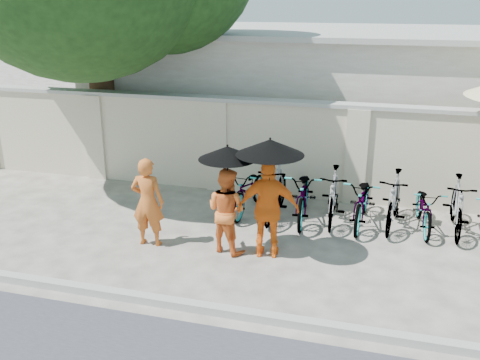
# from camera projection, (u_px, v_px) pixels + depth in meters

# --- Properties ---
(ground) EXTENTS (80.00, 80.00, 0.00)m
(ground) POSITION_uv_depth(u_px,v_px,m) (219.00, 255.00, 9.04)
(ground) COLOR #B6AFA0
(kerb) EXTENTS (40.00, 0.16, 0.12)m
(kerb) POSITION_uv_depth(u_px,v_px,m) (182.00, 304.00, 7.47)
(kerb) COLOR #A3A39E
(kerb) RESTS_ON ground
(compound_wall) EXTENTS (20.00, 0.30, 2.00)m
(compound_wall) POSITION_uv_depth(u_px,v_px,m) (309.00, 152.00, 11.37)
(compound_wall) COLOR beige
(compound_wall) RESTS_ON ground
(building_behind) EXTENTS (14.00, 6.00, 3.20)m
(building_behind) POSITION_uv_depth(u_px,v_px,m) (368.00, 96.00, 14.39)
(building_behind) COLOR silver
(building_behind) RESTS_ON ground
(monk_left) EXTENTS (0.60, 0.42, 1.58)m
(monk_left) POSITION_uv_depth(u_px,v_px,m) (148.00, 202.00, 9.18)
(monk_left) COLOR #CB6123
(monk_left) RESTS_ON ground
(monk_center) EXTENTS (0.87, 0.77, 1.48)m
(monk_center) POSITION_uv_depth(u_px,v_px,m) (226.00, 210.00, 8.96)
(monk_center) COLOR orange
(monk_center) RESTS_ON ground
(parasol_center) EXTENTS (0.95, 0.95, 1.04)m
(parasol_center) POSITION_uv_depth(u_px,v_px,m) (227.00, 153.00, 8.54)
(parasol_center) COLOR black
(parasol_center) RESTS_ON ground
(monk_right) EXTENTS (1.04, 0.55, 1.70)m
(monk_right) POSITION_uv_depth(u_px,v_px,m) (269.00, 209.00, 8.74)
(monk_right) COLOR orange
(monk_right) RESTS_ON ground
(parasol_right) EXTENTS (1.09, 1.09, 1.08)m
(parasol_right) POSITION_uv_depth(u_px,v_px,m) (270.00, 147.00, 8.31)
(parasol_right) COLOR black
(parasol_right) RESTS_ON ground
(bike_0) EXTENTS (0.78, 1.82, 0.93)m
(bike_0) POSITION_uv_depth(u_px,v_px,m) (249.00, 190.00, 10.69)
(bike_0) COLOR slate
(bike_0) RESTS_ON ground
(bike_1) EXTENTS (0.55, 1.85, 1.10)m
(bike_1) POSITION_uv_depth(u_px,v_px,m) (276.00, 190.00, 10.43)
(bike_1) COLOR slate
(bike_1) RESTS_ON ground
(bike_2) EXTENTS (0.84, 1.99, 1.02)m
(bike_2) POSITION_uv_depth(u_px,v_px,m) (304.00, 194.00, 10.34)
(bike_2) COLOR slate
(bike_2) RESTS_ON ground
(bike_3) EXTENTS (0.55, 1.76, 1.05)m
(bike_3) POSITION_uv_depth(u_px,v_px,m) (333.00, 196.00, 10.21)
(bike_3) COLOR slate
(bike_3) RESTS_ON ground
(bike_4) EXTENTS (0.75, 1.89, 0.97)m
(bike_4) POSITION_uv_depth(u_px,v_px,m) (363.00, 201.00, 10.09)
(bike_4) COLOR slate
(bike_4) RESTS_ON ground
(bike_5) EXTENTS (0.70, 1.80, 1.05)m
(bike_5) POSITION_uv_depth(u_px,v_px,m) (394.00, 200.00, 9.99)
(bike_5) COLOR slate
(bike_5) RESTS_ON ground
(bike_6) EXTENTS (0.72, 1.68, 0.86)m
(bike_6) POSITION_uv_depth(u_px,v_px,m) (425.00, 208.00, 9.89)
(bike_6) COLOR slate
(bike_6) RESTS_ON ground
(bike_7) EXTENTS (0.52, 1.73, 1.04)m
(bike_7) POSITION_uv_depth(u_px,v_px,m) (457.00, 206.00, 9.75)
(bike_7) COLOR slate
(bike_7) RESTS_ON ground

